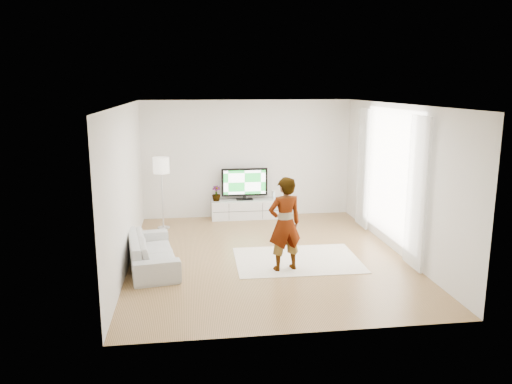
{
  "coord_description": "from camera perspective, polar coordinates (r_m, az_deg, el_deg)",
  "views": [
    {
      "loc": [
        -1.39,
        -8.77,
        3.13
      ],
      "look_at": [
        -0.15,
        0.4,
        1.15
      ],
      "focal_mm": 35.0,
      "sensor_mm": 36.0,
      "label": 1
    }
  ],
  "objects": [
    {
      "name": "sofa",
      "position": [
        8.99,
        -11.8,
        -6.62
      ],
      "size": [
        1.05,
        2.04,
        0.57
      ],
      "primitive_type": "imported",
      "rotation": [
        0.0,
        0.0,
        1.73
      ],
      "color": "#B3B3AE",
      "rests_on": "floor"
    },
    {
      "name": "ceiling",
      "position": [
        8.89,
        1.3,
        9.97
      ],
      "size": [
        6.0,
        6.0,
        0.0
      ],
      "primitive_type": "plane",
      "color": "white",
      "rests_on": "wall_back"
    },
    {
      "name": "curtain_near",
      "position": [
        8.83,
        17.89,
        -0.13
      ],
      "size": [
        0.04,
        0.7,
        2.6
      ],
      "primitive_type": "cube",
      "color": "white",
      "rests_on": "floor"
    },
    {
      "name": "wall_left",
      "position": [
        9.01,
        -14.65,
        0.63
      ],
      "size": [
        0.02,
        6.0,
        2.8
      ],
      "primitive_type": "cube",
      "color": "silver",
      "rests_on": "floor"
    },
    {
      "name": "game_console",
      "position": [
        11.99,
        2.02,
        -0.33
      ],
      "size": [
        0.06,
        0.16,
        0.21
      ],
      "rotation": [
        0.0,
        0.0,
        0.11
      ],
      "color": "white",
      "rests_on": "media_console"
    },
    {
      "name": "media_console",
      "position": [
        11.97,
        -1.29,
        -1.96
      ],
      "size": [
        1.6,
        0.45,
        0.45
      ],
      "color": "white",
      "rests_on": "floor"
    },
    {
      "name": "potted_plant",
      "position": [
        11.82,
        -4.57,
        -0.17
      ],
      "size": [
        0.21,
        0.21,
        0.36
      ],
      "primitive_type": "imported",
      "rotation": [
        0.0,
        0.0,
        -0.02
      ],
      "color": "#3F7238",
      "rests_on": "media_console"
    },
    {
      "name": "floor_lamp",
      "position": [
        11.1,
        -10.78,
        2.66
      ],
      "size": [
        0.35,
        0.35,
        1.6
      ],
      "color": "silver",
      "rests_on": "floor"
    },
    {
      "name": "player",
      "position": [
        8.5,
        3.31,
        -3.66
      ],
      "size": [
        0.67,
        0.51,
        1.63
      ],
      "primitive_type": "imported",
      "rotation": [
        0.0,
        0.0,
        3.37
      ],
      "color": "#334772",
      "rests_on": "rug"
    },
    {
      "name": "window",
      "position": [
        10.0,
        15.17,
        2.0
      ],
      "size": [
        0.01,
        2.6,
        2.5
      ],
      "primitive_type": "cube",
      "color": "white",
      "rests_on": "wall_right"
    },
    {
      "name": "television",
      "position": [
        11.85,
        -1.32,
        1.06
      ],
      "size": [
        1.1,
        0.22,
        0.76
      ],
      "color": "black",
      "rests_on": "media_console"
    },
    {
      "name": "floor",
      "position": [
        9.42,
        1.22,
        -7.32
      ],
      "size": [
        6.0,
        6.0,
        0.0
      ],
      "primitive_type": "plane",
      "color": "#AD814E",
      "rests_on": "ground"
    },
    {
      "name": "wall_back",
      "position": [
        11.98,
        -0.98,
        3.79
      ],
      "size": [
        5.0,
        0.02,
        2.8
      ],
      "primitive_type": "cube",
      "color": "silver",
      "rests_on": "floor"
    },
    {
      "name": "curtain_far",
      "position": [
        11.18,
        12.21,
        2.66
      ],
      "size": [
        0.04,
        0.7,
        2.6
      ],
      "primitive_type": "cube",
      "color": "white",
      "rests_on": "floor"
    },
    {
      "name": "rug",
      "position": [
        9.23,
        4.73,
        -7.74
      ],
      "size": [
        2.27,
        1.66,
        0.01
      ],
      "primitive_type": "cube",
      "rotation": [
        0.0,
        0.0,
        -0.02
      ],
      "color": "white",
      "rests_on": "floor"
    },
    {
      "name": "wall_right",
      "position": [
        9.75,
        15.94,
        1.41
      ],
      "size": [
        0.02,
        6.0,
        2.8
      ],
      "primitive_type": "cube",
      "color": "silver",
      "rests_on": "floor"
    },
    {
      "name": "wall_front",
      "position": [
        6.18,
        5.6,
        -4.2
      ],
      "size": [
        5.0,
        0.02,
        2.8
      ],
      "primitive_type": "cube",
      "color": "silver",
      "rests_on": "floor"
    }
  ]
}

